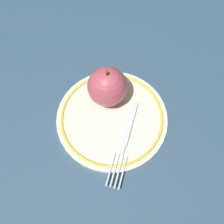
# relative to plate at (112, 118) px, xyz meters

# --- Properties ---
(ground_plane) EXTENTS (2.00, 2.00, 0.00)m
(ground_plane) POSITION_rel_plate_xyz_m (-0.01, 0.01, -0.01)
(ground_plane) COLOR #304C63
(plate) EXTENTS (0.24, 0.24, 0.01)m
(plate) POSITION_rel_plate_xyz_m (0.00, 0.00, 0.00)
(plate) COLOR #EDE5CD
(plate) RESTS_ON ground_plane
(apple_red_whole) EXTENTS (0.08, 0.08, 0.09)m
(apple_red_whole) POSITION_rel_plate_xyz_m (0.05, -0.01, 0.05)
(apple_red_whole) COLOR #BD4D59
(apple_red_whole) RESTS_ON plate
(fork) EXTENTS (0.15, 0.14, 0.00)m
(fork) POSITION_rel_plate_xyz_m (-0.06, 0.00, 0.01)
(fork) COLOR silver
(fork) RESTS_ON plate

